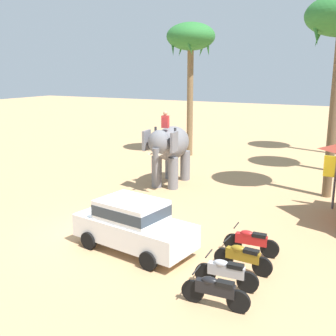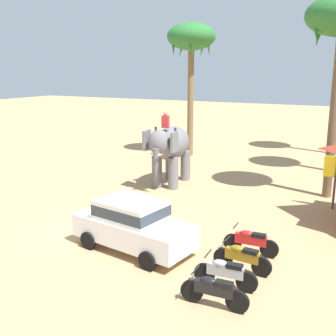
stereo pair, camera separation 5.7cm
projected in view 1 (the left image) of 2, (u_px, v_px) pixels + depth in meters
name	position (u px, v px, depth m)	size (l,w,h in m)	color
ground_plane	(110.00, 233.00, 15.09)	(120.00, 120.00, 0.00)	tan
car_sedan_foreground	(133.00, 223.00, 13.54)	(4.30, 2.31, 1.70)	white
elephant_with_mahout	(170.00, 147.00, 21.04)	(1.97, 3.96, 3.88)	slate
motorcycle_nearest_camera	(215.00, 290.00, 10.31)	(1.80, 0.55, 0.94)	black
motorcycle_second_in_row	(226.00, 272.00, 11.23)	(1.80, 0.55, 0.94)	black
motorcycle_mid_row	(243.00, 257.00, 12.15)	(1.80, 0.55, 0.94)	black
motorcycle_fourth_in_row	(251.00, 241.00, 13.28)	(1.80, 0.55, 0.94)	black
palm_tree_far_back	(191.00, 41.00, 27.04)	(3.20, 3.20, 8.85)	brown
signboard_yellow	(336.00, 171.00, 17.37)	(1.00, 0.10, 2.40)	#4C4C51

